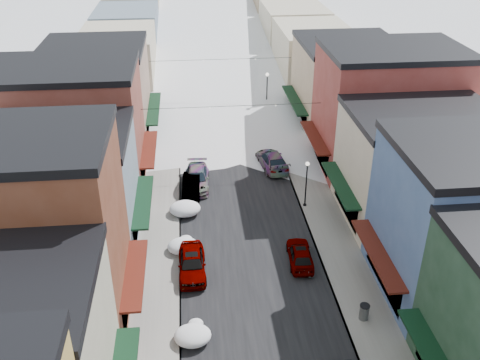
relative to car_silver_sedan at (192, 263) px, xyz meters
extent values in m
cube|color=black|center=(4.19, 35.69, -0.79)|extent=(10.00, 160.00, 0.01)
cube|color=gray|center=(-2.41, 35.69, -0.72)|extent=(3.20, 160.00, 0.15)
cube|color=gray|center=(10.79, 35.69, -0.72)|extent=(3.20, 160.00, 0.15)
cube|color=slate|center=(-0.86, 35.69, -0.72)|extent=(0.10, 160.00, 0.15)
cube|color=slate|center=(9.24, 35.69, -0.72)|extent=(0.10, 160.00, 0.15)
cube|color=brown|center=(-9.51, -3.81, 5.20)|extent=(11.00, 8.00, 12.00)
cube|color=#52170E|center=(-3.41, -3.81, 2.40)|extent=(1.20, 6.80, 0.15)
cube|color=gray|center=(-9.01, 4.69, 3.45)|extent=(10.00, 9.00, 8.50)
cube|color=black|center=(-9.01, 4.69, 7.95)|extent=(10.20, 9.20, 0.50)
cube|color=black|center=(-3.41, 4.69, 2.40)|extent=(1.20, 7.65, 0.15)
cube|color=brown|center=(-10.01, 13.69, 4.45)|extent=(12.00, 9.00, 10.50)
cube|color=black|center=(-10.01, 13.69, 9.95)|extent=(12.20, 9.20, 0.50)
cube|color=#52170E|center=(-3.41, 13.69, 2.40)|extent=(1.20, 7.65, 0.15)
cube|color=#8E705D|center=(-9.01, 23.69, 3.95)|extent=(10.00, 11.00, 9.50)
cube|color=black|center=(-9.01, 23.69, 8.95)|extent=(10.20, 11.20, 0.50)
cube|color=black|center=(-3.41, 23.69, 2.40)|extent=(1.20, 9.35, 0.15)
cube|color=#3F5B8F|center=(17.39, -3.31, 4.20)|extent=(10.00, 9.00, 10.00)
cube|color=#52170E|center=(11.79, -3.31, 2.40)|extent=(1.20, 7.65, 0.15)
cube|color=beige|center=(17.89, 5.69, 3.45)|extent=(11.00, 9.00, 8.50)
cube|color=black|center=(17.89, 5.69, 7.95)|extent=(11.20, 9.20, 0.50)
cube|color=black|center=(11.79, 5.69, 2.40)|extent=(1.20, 7.65, 0.15)
cube|color=maroon|center=(18.39, 14.69, 4.70)|extent=(12.00, 9.00, 11.00)
cube|color=black|center=(18.39, 14.69, 10.45)|extent=(12.20, 9.20, 0.50)
cube|color=#52170E|center=(11.79, 14.69, 2.40)|extent=(1.20, 7.65, 0.15)
cube|color=tan|center=(17.39, 24.69, 3.70)|extent=(10.00, 11.00, 9.00)
cube|color=black|center=(17.39, 24.69, 8.45)|extent=(10.20, 11.20, 0.50)
cube|color=black|center=(11.79, 24.69, 2.40)|extent=(1.20, 9.35, 0.15)
cube|color=gray|center=(-8.31, 37.69, 3.20)|extent=(9.00, 13.00, 8.00)
cube|color=gray|center=(16.69, 37.69, 3.20)|extent=(9.00, 13.00, 8.00)
cube|color=gray|center=(-8.31, 51.69, 3.20)|extent=(9.00, 13.00, 8.00)
cube|color=gray|center=(16.69, 51.69, 3.20)|extent=(9.00, 13.00, 8.00)
cube|color=gray|center=(-8.31, 65.69, 3.20)|extent=(9.00, 13.00, 8.00)
cube|color=gray|center=(16.69, 65.69, 3.20)|extent=(9.00, 13.00, 8.00)
cube|color=gray|center=(-8.31, 79.69, 3.20)|extent=(9.00, 13.00, 8.00)
cylinder|color=black|center=(4.19, 15.69, 5.40)|extent=(16.40, 0.04, 0.04)
cylinder|color=black|center=(4.19, 30.69, 5.40)|extent=(16.40, 0.04, 0.04)
imported|color=#919499|center=(0.00, 0.00, 0.00)|extent=(1.91, 4.69, 1.59)
imported|color=black|center=(0.18, 11.14, -0.08)|extent=(1.74, 4.40, 1.42)
imported|color=#9C9FA4|center=(0.69, 12.31, -0.02)|extent=(2.42, 5.41, 1.54)
imported|color=#9CA0A4|center=(7.69, 0.41, -0.09)|extent=(1.92, 4.22, 1.40)
imported|color=black|center=(7.94, 15.18, -0.01)|extent=(2.93, 5.67, 1.57)
imported|color=#A6A9AE|center=(2.72, 30.31, 0.06)|extent=(2.39, 5.14, 1.70)
imported|color=white|center=(5.66, 35.71, -0.09)|extent=(2.63, 5.21, 1.41)
cylinder|color=#56595B|center=(10.45, -5.77, -0.14)|extent=(0.58, 0.58, 1.00)
cylinder|color=black|center=(10.45, -5.77, 0.38)|extent=(0.62, 0.62, 0.07)
cylinder|color=black|center=(9.59, 7.80, -0.60)|extent=(0.28, 0.28, 0.09)
cylinder|color=black|center=(9.59, 7.80, 1.24)|extent=(0.11, 0.11, 3.76)
sphere|color=white|center=(9.59, 7.80, 3.26)|extent=(0.34, 0.34, 0.34)
cylinder|color=black|center=(9.39, 29.07, -0.59)|extent=(0.33, 0.33, 0.11)
cylinder|color=black|center=(9.39, 29.07, 1.57)|extent=(0.13, 0.13, 4.44)
sphere|color=white|center=(9.39, 29.07, 3.96)|extent=(0.40, 0.40, 0.40)
ellipsoid|color=white|center=(-0.11, -6.50, -0.33)|extent=(2.21, 1.87, 0.94)
ellipsoid|color=white|center=(0.09, -5.30, -0.56)|extent=(0.94, 0.85, 0.47)
ellipsoid|color=white|center=(-0.61, 2.50, -0.31)|extent=(2.30, 1.95, 0.97)
ellipsoid|color=white|center=(-0.41, 3.70, -0.55)|extent=(0.98, 0.89, 0.49)
ellipsoid|color=white|center=(-0.42, 7.62, -0.25)|extent=(2.56, 2.17, 1.08)
ellipsoid|color=white|center=(-0.22, 8.82, -0.52)|extent=(1.09, 0.98, 0.55)
camera|label=1|loc=(0.37, -29.76, 22.84)|focal=40.00mm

